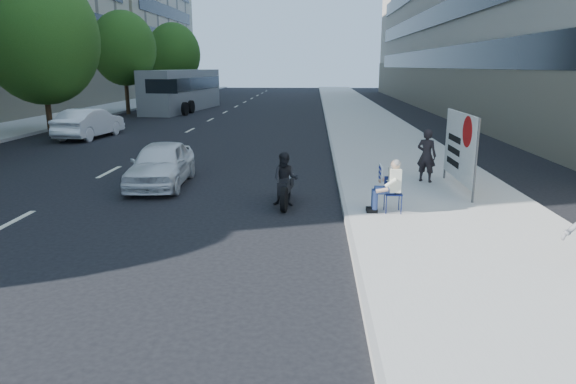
# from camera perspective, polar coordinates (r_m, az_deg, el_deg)

# --- Properties ---
(ground) EXTENTS (160.00, 160.00, 0.00)m
(ground) POSITION_cam_1_polar(r_m,az_deg,el_deg) (9.95, -1.05, -7.45)
(ground) COLOR black
(ground) RESTS_ON ground
(near_sidewalk) EXTENTS (5.00, 120.00, 0.15)m
(near_sidewalk) POSITION_cam_1_polar(r_m,az_deg,el_deg) (29.66, 9.43, 6.79)
(near_sidewalk) COLOR #AFACA3
(near_sidewalk) RESTS_ON ground
(far_sidewalk) EXTENTS (4.50, 120.00, 0.15)m
(far_sidewalk) POSITION_cam_1_polar(r_m,az_deg,el_deg) (34.22, -27.87, 6.31)
(far_sidewalk) COLOR #AFACA3
(far_sidewalk) RESTS_ON ground
(tree_far_c) EXTENTS (6.00, 6.00, 8.47)m
(tree_far_c) POSITION_cam_1_polar(r_m,az_deg,el_deg) (30.83, -25.80, 15.13)
(tree_far_c) COLOR #382616
(tree_far_c) RESTS_ON ground
(tree_far_d) EXTENTS (4.80, 4.80, 7.65)m
(tree_far_d) POSITION_cam_1_polar(r_m,az_deg,el_deg) (41.81, -17.80, 14.94)
(tree_far_d) COLOR #382616
(tree_far_d) RESTS_ON ground
(tree_far_e) EXTENTS (5.40, 5.40, 7.89)m
(tree_far_e) POSITION_cam_1_polar(r_m,az_deg,el_deg) (55.16, -12.60, 14.72)
(tree_far_e) COLOR #382616
(tree_far_e) RESTS_ON ground
(seated_protester) EXTENTS (0.83, 1.11, 1.31)m
(seated_protester) POSITION_cam_1_polar(r_m,az_deg,el_deg) (12.59, 11.14, 1.00)
(seated_protester) COLOR #121A4F
(seated_protester) RESTS_ON near_sidewalk
(pedestrian_woman) EXTENTS (0.71, 0.63, 1.62)m
(pedestrian_woman) POSITION_cam_1_polar(r_m,az_deg,el_deg) (16.21, 15.13, 3.94)
(pedestrian_woman) COLOR black
(pedestrian_woman) RESTS_ON near_sidewalk
(protest_banner) EXTENTS (0.08, 3.06, 2.20)m
(protest_banner) POSITION_cam_1_polar(r_m,az_deg,el_deg) (15.36, 18.53, 4.84)
(protest_banner) COLOR #4C4C4C
(protest_banner) RESTS_ON near_sidewalk
(white_sedan_near) EXTENTS (1.81, 4.06, 1.35)m
(white_sedan_near) POSITION_cam_1_polar(r_m,az_deg,el_deg) (16.31, -13.92, 3.05)
(white_sedan_near) COLOR white
(white_sedan_near) RESTS_ON ground
(white_sedan_mid) EXTENTS (2.08, 4.72, 1.51)m
(white_sedan_mid) POSITION_cam_1_polar(r_m,az_deg,el_deg) (28.50, -21.20, 7.15)
(white_sedan_mid) COLOR white
(white_sedan_mid) RESTS_ON ground
(motorcycle) EXTENTS (0.75, 2.05, 1.42)m
(motorcycle) POSITION_cam_1_polar(r_m,az_deg,el_deg) (13.53, -0.28, 1.13)
(motorcycle) COLOR black
(motorcycle) RESTS_ON ground
(bus) EXTENTS (4.02, 12.31, 3.30)m
(bus) POSITION_cam_1_polar(r_m,az_deg,el_deg) (44.10, -11.61, 10.99)
(bus) COLOR gray
(bus) RESTS_ON ground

